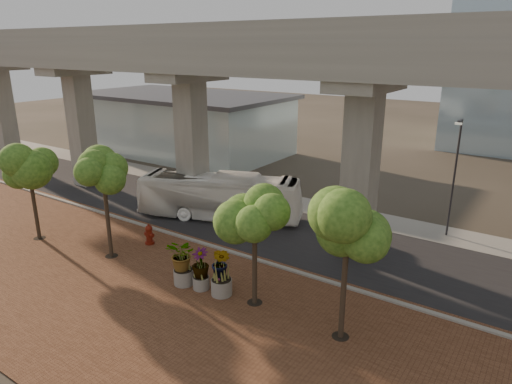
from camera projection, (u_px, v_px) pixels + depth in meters
The scene contains 18 objects.
ground at pixel (248, 241), 27.45m from camera, with size 160.00×160.00×0.00m, color #312D24.
brick_plaza at pixel (148, 298), 21.15m from camera, with size 70.00×13.00×0.06m, color brown.
asphalt_road at pixel (266, 230), 29.02m from camera, with size 90.00×8.00×0.04m, color black.
curb_strip at pixel (227, 251), 25.85m from camera, with size 70.00×0.25×0.16m, color gray.
far_sidewalk at pixel (307, 206), 33.35m from camera, with size 90.00×3.00×0.06m, color gray.
transit_viaduct at pixel (266, 115), 26.80m from camera, with size 72.00×5.60×12.40m.
station_pavilion at pixel (182, 122), 49.77m from camera, with size 23.00×13.00×6.30m.
transit_bus at pixel (220, 197), 30.57m from camera, with size 2.58×10.98×3.06m, color white.
fire_hydrant at pixel (149, 234), 26.71m from camera, with size 0.61×0.55×1.23m.
planter_front at pixel (183, 257), 21.92m from camera, with size 2.16×2.16×2.38m.
planter_right at pixel (200, 265), 21.54m from camera, with size 1.94×1.94×2.08m.
planter_left at pixel (221, 266), 20.97m from camera, with size 2.20×2.20×2.42m.
street_tree_far_west at pixel (28, 166), 26.27m from camera, with size 3.47×3.47×6.12m.
street_tree_near_west at pixel (103, 176), 23.89m from camera, with size 3.19×3.19×6.09m.
street_tree_near_east at pixel (255, 209), 19.34m from camera, with size 3.57×3.57×6.16m.
street_tree_far_east at pixel (347, 231), 16.90m from camera, with size 3.22×3.22×6.08m.
streetlamp_west at pixel (195, 126), 34.76m from camera, with size 0.46×1.33×9.19m.
streetlamp_east at pixel (455, 170), 26.78m from camera, with size 0.36×1.04×7.18m.
Camera 1 is at (14.62, -20.58, 11.19)m, focal length 32.00 mm.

